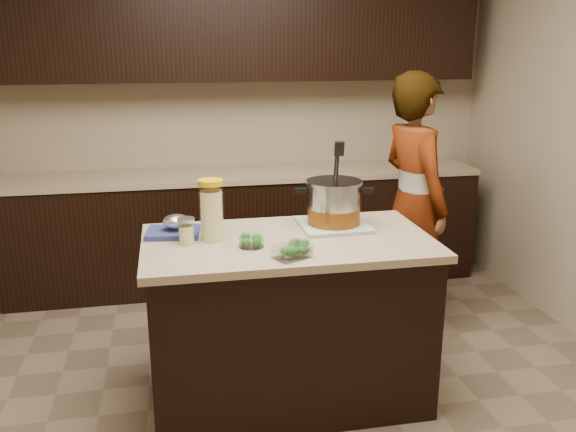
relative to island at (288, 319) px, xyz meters
name	(u,v)px	position (x,y,z in m)	size (l,w,h in m)	color
ground_plane	(288,395)	(0.00, 0.00, -0.45)	(4.00, 4.00, 0.00)	brown
room_shell	(288,74)	(0.00, 0.00, 1.26)	(4.04, 4.04, 2.72)	tan
back_cabinets	(244,165)	(0.00, 1.74, 0.49)	(3.60, 0.63, 2.33)	black
island	(288,319)	(0.00, 0.00, 0.00)	(1.46, 0.81, 0.90)	black
dish_towel	(333,225)	(0.28, 0.16, 0.46)	(0.36, 0.36, 0.02)	#5C8960
stock_pot	(334,205)	(0.28, 0.16, 0.57)	(0.42, 0.35, 0.42)	#B7B7BC
lemonade_pitcher	(212,212)	(-0.38, 0.06, 0.59)	(0.14, 0.14, 0.30)	#D8D184
mason_jar	(186,232)	(-0.51, 0.02, 0.51)	(0.11, 0.11, 0.14)	#D8D184
broccoli_tub_left	(251,242)	(-0.20, -0.09, 0.47)	(0.16, 0.16, 0.06)	silver
broccoli_tub_right	(299,246)	(0.02, -0.19, 0.47)	(0.12, 0.12, 0.05)	silver
broccoli_tub_rect	(292,252)	(-0.04, -0.28, 0.47)	(0.20, 0.17, 0.06)	silver
blue_tray	(174,228)	(-0.56, 0.18, 0.48)	(0.29, 0.25, 0.10)	navy
person	(414,203)	(0.98, 0.73, 0.39)	(0.62, 0.40, 1.69)	gray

